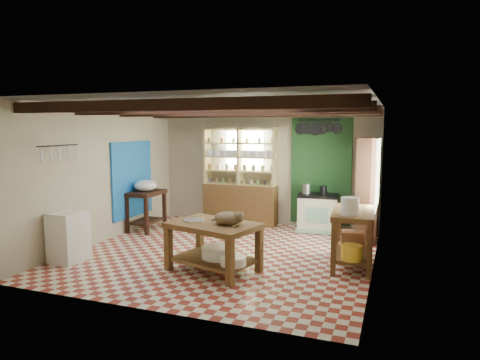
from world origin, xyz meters
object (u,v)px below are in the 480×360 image
(prep_table, at_px, (146,211))
(white_cabinet, at_px, (69,237))
(right_counter, at_px, (353,239))
(work_table, at_px, (213,247))
(stove, at_px, (318,213))
(cat, at_px, (228,218))

(prep_table, bearing_deg, white_cabinet, -90.74)
(right_counter, bearing_deg, white_cabinet, -166.72)
(work_table, distance_m, stove, 3.24)
(prep_table, distance_m, white_cabinet, 2.28)
(work_table, relative_size, cat, 3.07)
(stove, xyz_separation_m, cat, (-0.81, -3.08, 0.45))
(prep_table, bearing_deg, right_counter, -12.11)
(stove, relative_size, white_cabinet, 0.99)
(stove, relative_size, cat, 1.90)
(white_cabinet, bearing_deg, right_counter, 18.76)
(work_table, relative_size, white_cabinet, 1.60)
(work_table, xyz_separation_m, prep_table, (-2.40, 1.89, 0.05))
(stove, height_order, prep_table, prep_table)
(stove, bearing_deg, white_cabinet, -139.30)
(work_table, bearing_deg, stove, 85.92)
(work_table, xyz_separation_m, right_counter, (1.98, 0.97, 0.07))
(white_cabinet, height_order, cat, cat)
(white_cabinet, xyz_separation_m, cat, (2.68, 0.38, 0.44))
(cat, bearing_deg, right_counter, 34.76)
(work_table, xyz_separation_m, stove, (1.06, 3.06, 0.02))
(prep_table, distance_m, cat, 3.30)
(cat, bearing_deg, stove, 80.35)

